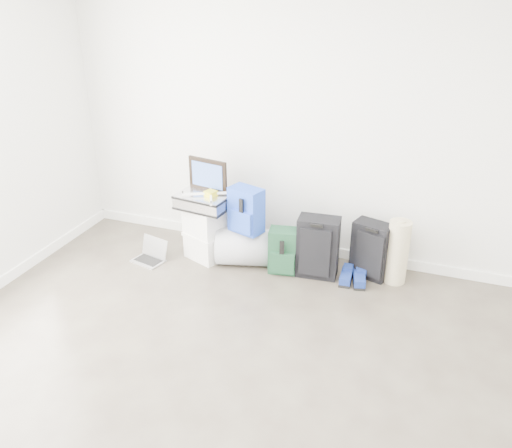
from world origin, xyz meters
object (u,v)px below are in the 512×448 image
at_px(laptop, 151,255).
at_px(briefcase, 204,201).
at_px(carry_on, 371,250).
at_px(large_suitcase, 318,247).
at_px(boxes_stack, 206,233).
at_px(duffel_bag, 247,247).

bearing_deg(laptop, briefcase, 39.80).
height_order(carry_on, laptop, carry_on).
xyz_separation_m(briefcase, large_suitcase, (1.12, 0.04, -0.32)).
height_order(boxes_stack, large_suitcase, large_suitcase).
height_order(briefcase, duffel_bag, briefcase).
bearing_deg(briefcase, duffel_bag, 10.24).
height_order(boxes_stack, carry_on, same).
bearing_deg(briefcase, laptop, -145.97).
height_order(boxes_stack, briefcase, briefcase).
xyz_separation_m(boxes_stack, briefcase, (0.00, -0.00, 0.34)).
relative_size(carry_on, laptop, 1.56).
relative_size(boxes_stack, briefcase, 1.10).
distance_m(large_suitcase, laptop, 1.65).
bearing_deg(briefcase, carry_on, 14.59).
relative_size(duffel_bag, large_suitcase, 1.01).
height_order(boxes_stack, duffel_bag, boxes_stack).
xyz_separation_m(briefcase, carry_on, (1.59, 0.19, -0.34)).
xyz_separation_m(briefcase, duffel_bag, (0.43, 0.02, -0.43)).
bearing_deg(boxes_stack, large_suitcase, 23.99).
height_order(duffel_bag, carry_on, carry_on).
distance_m(duffel_bag, carry_on, 1.17).
bearing_deg(laptop, boxes_stack, 39.80).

